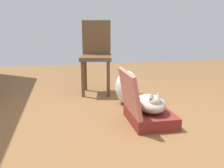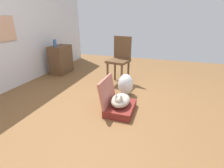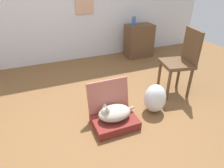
{
  "view_description": "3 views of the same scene",
  "coord_description": "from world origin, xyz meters",
  "px_view_note": "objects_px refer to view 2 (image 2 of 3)",
  "views": [
    {
      "loc": [
        -2.1,
        0.68,
        0.95
      ],
      "look_at": [
        0.35,
        0.18,
        0.34
      ],
      "focal_mm": 39.57,
      "sensor_mm": 36.0,
      "label": 1
    },
    {
      "loc": [
        -2.1,
        -0.71,
        1.36
      ],
      "look_at": [
        0.11,
        0.01,
        0.42
      ],
      "focal_mm": 26.57,
      "sensor_mm": 36.0,
      "label": 2
    },
    {
      "loc": [
        -0.67,
        -1.87,
        1.66
      ],
      "look_at": [
        0.18,
        0.21,
        0.39
      ],
      "focal_mm": 31.38,
      "sensor_mm": 36.0,
      "label": 3
    }
  ],
  "objects_px": {
    "suitcase_base": "(120,108)",
    "plastic_bag_white": "(126,85)",
    "chair": "(120,58)",
    "cat": "(120,100)",
    "side_table": "(61,60)",
    "vase_tall": "(55,43)"
  },
  "relations": [
    {
      "from": "suitcase_base",
      "to": "plastic_bag_white",
      "type": "relative_size",
      "value": 1.32
    },
    {
      "from": "plastic_bag_white",
      "to": "chair",
      "type": "distance_m",
      "value": 0.75
    },
    {
      "from": "cat",
      "to": "chair",
      "type": "height_order",
      "value": "chair"
    },
    {
      "from": "suitcase_base",
      "to": "side_table",
      "type": "xyz_separation_m",
      "value": [
        1.42,
        1.99,
        0.3
      ]
    },
    {
      "from": "cat",
      "to": "side_table",
      "type": "bearing_deg",
      "value": 54.22
    },
    {
      "from": "vase_tall",
      "to": "chair",
      "type": "height_order",
      "value": "chair"
    },
    {
      "from": "cat",
      "to": "vase_tall",
      "type": "bearing_deg",
      "value": 57.31
    },
    {
      "from": "suitcase_base",
      "to": "chair",
      "type": "xyz_separation_m",
      "value": [
        1.22,
        0.36,
        0.49
      ]
    },
    {
      "from": "chair",
      "to": "vase_tall",
      "type": "bearing_deg",
      "value": -171.08
    },
    {
      "from": "cat",
      "to": "plastic_bag_white",
      "type": "height_order",
      "value": "plastic_bag_white"
    },
    {
      "from": "chair",
      "to": "plastic_bag_white",
      "type": "bearing_deg",
      "value": -53.63
    },
    {
      "from": "plastic_bag_white",
      "to": "vase_tall",
      "type": "bearing_deg",
      "value": 71.17
    },
    {
      "from": "suitcase_base",
      "to": "cat",
      "type": "relative_size",
      "value": 1.11
    },
    {
      "from": "vase_tall",
      "to": "cat",
      "type": "bearing_deg",
      "value": -122.69
    },
    {
      "from": "cat",
      "to": "plastic_bag_white",
      "type": "relative_size",
      "value": 1.19
    },
    {
      "from": "cat",
      "to": "plastic_bag_white",
      "type": "distance_m",
      "value": 0.63
    },
    {
      "from": "suitcase_base",
      "to": "side_table",
      "type": "bearing_deg",
      "value": 54.42
    },
    {
      "from": "suitcase_base",
      "to": "cat",
      "type": "distance_m",
      "value": 0.14
    },
    {
      "from": "side_table",
      "to": "vase_tall",
      "type": "relative_size",
      "value": 4.16
    },
    {
      "from": "side_table",
      "to": "vase_tall",
      "type": "bearing_deg",
      "value": 173.75
    },
    {
      "from": "cat",
      "to": "side_table",
      "type": "relative_size",
      "value": 0.68
    },
    {
      "from": "suitcase_base",
      "to": "cat",
      "type": "height_order",
      "value": "cat"
    }
  ]
}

